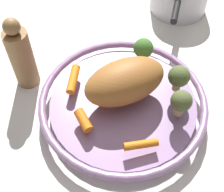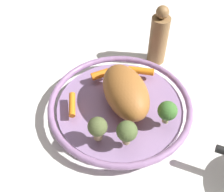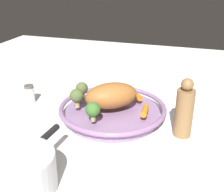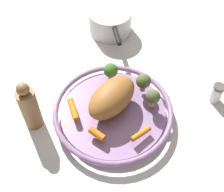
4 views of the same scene
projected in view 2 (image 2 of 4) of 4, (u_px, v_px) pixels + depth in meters
The scene contains 10 objects.
ground_plane at pixel (120, 113), 0.69m from camera, with size 1.94×1.94×0.00m, color silver.
serving_bowl at pixel (120, 107), 0.67m from camera, with size 0.34×0.34×0.04m.
roast_chicken_piece at pixel (126, 91), 0.62m from camera, with size 0.16×0.09×0.08m, color #9D602B.
baby_carrot_right at pixel (72, 105), 0.64m from camera, with size 0.01×0.01×0.06m, color orange.
baby_carrot_center at pixel (141, 71), 0.71m from camera, with size 0.02×0.02×0.07m, color orange.
baby_carrot_near_rim at pixel (100, 74), 0.70m from camera, with size 0.02×0.02×0.04m, color orange.
broccoli_floret_small at pixel (127, 132), 0.55m from camera, with size 0.04×0.04×0.06m.
broccoli_floret_mid at pixel (98, 127), 0.56m from camera, with size 0.04×0.04×0.06m.
broccoli_floret_edge at pixel (167, 111), 0.59m from camera, with size 0.04×0.04×0.06m.
pepper_mill at pixel (159, 38), 0.76m from camera, with size 0.05×0.05×0.17m.
Camera 2 is at (-0.41, -0.12, 0.54)m, focal length 45.11 mm.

